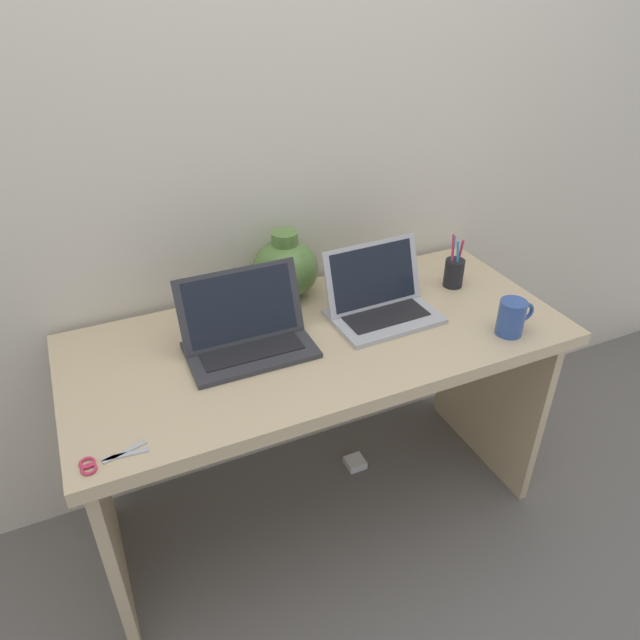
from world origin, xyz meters
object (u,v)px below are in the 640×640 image
green_vase (286,267)px  pen_cup (454,272)px  laptop_left (246,330)px  laptop_right (379,298)px  power_brick (355,463)px  scissors (101,461)px  coffee_mug (512,317)px

green_vase → pen_cup: green_vase is taller
laptop_left → laptop_right: bearing=0.4°
laptop_left → power_brick: size_ratio=4.94×
power_brick → green_vase: bearing=145.2°
pen_cup → scissors: (-1.16, -0.34, -0.05)m
laptop_left → pen_cup: laptop_left is taller
coffee_mug → pen_cup: pen_cup is taller
laptop_left → power_brick: laptop_left is taller
laptop_right → green_vase: (-0.21, 0.23, 0.04)m
laptop_left → power_brick: bearing=12.5°
laptop_left → scissors: (-0.43, -0.29, -0.05)m
laptop_right → power_brick: 0.78m
coffee_mug → green_vase: bearing=136.3°
laptop_left → scissors: bearing=-146.3°
scissors → power_brick: 1.17m
laptop_right → scissors: bearing=-161.2°
laptop_right → green_vase: green_vase is taller
laptop_right → pen_cup: (0.31, 0.05, -0.00)m
laptop_left → laptop_right: size_ratio=1.08×
laptop_right → coffee_mug: laptop_right is taller
scissors → green_vase: bearing=39.1°
laptop_right → power_brick: bearing=94.8°
laptop_right → scissors: size_ratio=2.17×
coffee_mug → scissors: coffee_mug is taller
laptop_right → coffee_mug: bearing=-40.5°
laptop_right → scissors: (-0.85, -0.29, -0.05)m
coffee_mug → pen_cup: size_ratio=0.66×
laptop_left → pen_cup: (0.73, 0.06, -0.01)m
green_vase → coffee_mug: bearing=-43.7°
coffee_mug → power_brick: 0.90m
scissors → power_brick: scissors is taller
coffee_mug → laptop_left: bearing=160.9°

